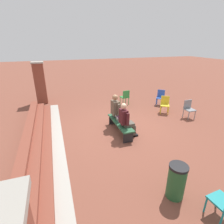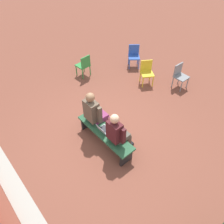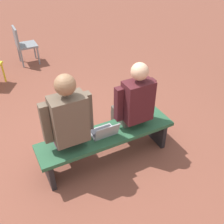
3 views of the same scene
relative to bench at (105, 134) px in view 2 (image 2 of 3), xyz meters
name	(u,v)px [view 2 (image 2 of 3)]	position (x,y,z in m)	size (l,w,h in m)	color
ground_plane	(102,133)	(0.32, -0.13, -0.35)	(60.00, 60.00, 0.00)	brown
concrete_strip	(20,199)	(0.00, 2.39, -0.35)	(8.31, 0.40, 0.01)	#A8A399
bench	(105,134)	(0.00, 0.00, 0.00)	(1.80, 0.44, 0.45)	#285638
person_student	(118,132)	(-0.41, -0.07, 0.37)	(0.55, 0.69, 1.35)	#4C473D
person_adult	(95,112)	(0.48, -0.07, 0.39)	(0.59, 0.74, 1.42)	#7F2D5B
laptop	(103,130)	(0.04, 0.01, 0.15)	(0.32, 0.29, 0.21)	#9EA0A5
plastic_chair_by_pillar	(180,75)	(0.31, -3.55, 0.13)	(0.42, 0.42, 0.84)	gray
plastic_chair_foreground	(147,71)	(1.19, -2.86, 0.13)	(0.58, 0.58, 0.84)	gold
plastic_chair_far_right	(134,55)	(2.30, -3.34, 0.13)	(0.59, 0.59, 0.84)	#2D56B7
plastic_chair_mid_courtyard	(84,65)	(2.96, -1.46, 0.13)	(0.46, 0.46, 0.84)	#2D893D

